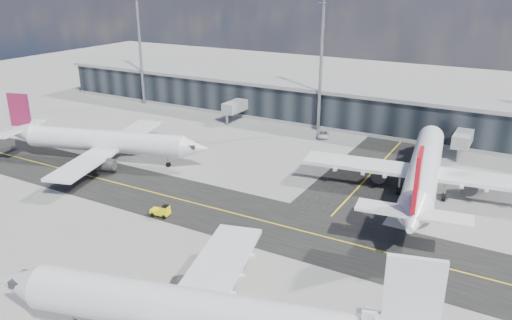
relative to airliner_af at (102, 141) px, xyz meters
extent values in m
plane|color=gray|center=(26.61, -10.51, -3.92)|extent=(300.00, 300.00, 0.00)
cube|color=black|center=(26.61, -6.51, -3.91)|extent=(180.00, 14.00, 0.02)
cube|color=black|center=(44.61, 24.49, -3.91)|extent=(14.00, 50.00, 0.02)
cube|color=yellow|center=(26.61, -6.51, -3.89)|extent=(180.00, 0.25, 0.01)
cube|color=yellow|center=(44.61, 24.49, -3.89)|extent=(0.25, 50.00, 0.01)
cube|color=black|center=(26.61, 44.49, 0.08)|extent=(150.00, 12.00, 8.00)
cube|color=gray|center=(26.61, 44.49, 4.48)|extent=(152.00, 13.00, 0.80)
cube|color=gray|center=(26.61, 44.49, -3.52)|extent=(150.00, 12.20, 0.80)
cube|color=gray|center=(6.61, 36.49, -0.42)|extent=(3.00, 10.00, 2.40)
cylinder|color=gray|center=(6.61, 31.49, -2.72)|extent=(0.60, 0.60, 2.40)
cube|color=gray|center=(56.61, 36.49, -0.42)|extent=(3.00, 10.00, 2.40)
cylinder|color=gray|center=(56.61, 31.49, -2.72)|extent=(0.60, 0.60, 2.40)
cylinder|color=gray|center=(-23.39, 37.49, 10.08)|extent=(0.70, 0.70, 28.00)
cylinder|color=gray|center=(26.61, 37.49, 10.08)|extent=(0.70, 0.70, 28.00)
cylinder|color=white|center=(0.58, 0.17, 0.07)|extent=(29.82, 12.29, 3.99)
cone|color=white|center=(16.84, 4.97, 0.07)|extent=(5.91, 5.24, 3.99)
cone|color=white|center=(-16.16, -4.77, 0.67)|extent=(6.87, 5.52, 3.99)
cube|color=white|center=(1.54, 0.45, -0.93)|extent=(14.38, 33.93, 0.50)
cylinder|color=#2D2D30|center=(0.80, 6.47, -2.03)|extent=(4.67, 3.39, 2.29)
cylinder|color=#2D2D30|center=(4.19, -5.00, -2.03)|extent=(4.67, 3.39, 2.29)
cube|color=silver|center=(0.80, 6.47, -1.23)|extent=(2.03, 0.95, 0.80)
cube|color=silver|center=(4.19, -5.00, -1.23)|extent=(2.03, 0.95, 0.80)
cube|color=#6A1548|center=(-15.68, -4.63, 4.86)|extent=(4.14, 1.62, 6.18)
cube|color=white|center=(-16.16, -4.77, 1.27)|extent=(6.06, 12.27, 0.35)
cube|color=#2D2D30|center=(16.36, 4.83, 0.47)|extent=(2.53, 2.67, 0.70)
cylinder|color=gray|center=(12.06, 3.56, -2.72)|extent=(0.30, 0.30, 1.99)
cylinder|color=black|center=(12.06, 3.56, -3.47)|extent=(0.96, 0.59, 0.90)
cylinder|color=black|center=(-1.22, 2.76, -3.37)|extent=(1.19, 0.79, 1.10)
cylinder|color=black|center=(0.47, -2.98, -3.37)|extent=(1.19, 0.79, 1.10)
cylinder|color=white|center=(54.05, 13.44, 0.53)|extent=(8.96, 33.70, 4.45)
cone|color=white|center=(51.47, 32.19, 0.53)|extent=(5.17, 6.12, 4.45)
cone|color=white|center=(56.70, -5.87, 1.20)|extent=(5.32, 7.22, 4.45)
cube|color=white|center=(53.90, 14.54, -0.58)|extent=(38.26, 10.67, 0.56)
cylinder|color=#2D2D30|center=(47.13, 14.73, -1.80)|extent=(3.17, 4.98, 2.56)
cylinder|color=#2D2D30|center=(60.36, 16.55, -1.80)|extent=(3.17, 4.98, 2.56)
cube|color=silver|center=(47.13, 14.73, -0.91)|extent=(0.74, 2.27, 0.89)
cube|color=silver|center=(60.36, 16.55, -0.91)|extent=(0.74, 2.27, 0.89)
cube|color=red|center=(56.62, -5.32, 5.88)|extent=(1.13, 4.70, 6.90)
cube|color=white|center=(56.70, -5.87, 1.87)|extent=(13.66, 4.91, 0.39)
cube|color=#2D2D30|center=(51.55, 31.64, 0.98)|extent=(2.73, 2.54, 0.78)
cylinder|color=gray|center=(52.23, 26.67, -2.58)|extent=(0.30, 0.30, 2.23)
cylinder|color=black|center=(52.23, 26.67, -3.42)|extent=(0.52, 1.05, 1.00)
cylinder|color=black|center=(50.89, 11.88, -3.31)|extent=(0.72, 1.29, 1.22)
cylinder|color=black|center=(57.51, 12.79, -3.31)|extent=(0.72, 1.29, 1.22)
cylinder|color=silver|center=(44.00, -32.02, 0.29)|extent=(31.56, 12.14, 4.20)
cone|color=silver|center=(26.73, -36.60, 0.29)|extent=(6.16, 5.41, 4.20)
cylinder|color=#2D2D30|center=(40.36, -26.46, -1.92)|extent=(4.89, 3.47, 2.42)
cube|color=silver|center=(40.36, -26.46, -1.08)|extent=(2.14, 0.94, 0.84)
cube|color=silver|center=(61.28, -27.45, 5.33)|extent=(4.39, 1.59, 6.52)
cube|color=#2D2D30|center=(27.24, -36.46, 0.71)|extent=(2.62, 2.77, 0.74)
cylinder|color=gray|center=(31.81, -35.25, -2.66)|extent=(0.31, 0.31, 2.10)
cube|color=yellow|center=(23.49, -12.42, -3.23)|extent=(2.93, 1.68, 0.65)
cube|color=yellow|center=(24.31, -12.30, -2.62)|extent=(1.18, 1.34, 0.83)
cube|color=black|center=(24.31, -12.30, -2.30)|extent=(1.08, 1.28, 0.23)
cylinder|color=black|center=(24.32, -11.69, -3.60)|extent=(0.67, 0.32, 0.65)
cylinder|color=black|center=(24.49, -12.88, -3.60)|extent=(0.67, 0.32, 0.65)
cylinder|color=black|center=(22.49, -11.96, -3.60)|extent=(0.67, 0.32, 0.65)
cylinder|color=black|center=(22.66, -13.15, -3.60)|extent=(0.67, 0.32, 0.65)
imported|color=white|center=(29.40, 33.49, -3.27)|extent=(3.52, 5.09, 1.29)
camera|label=1|loc=(66.60, -61.14, 28.08)|focal=35.00mm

